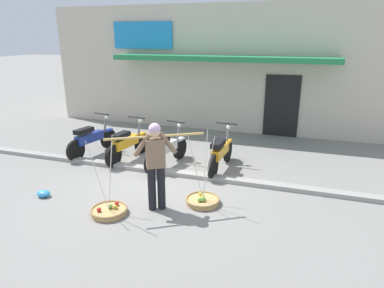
{
  "coord_description": "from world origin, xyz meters",
  "views": [
    {
      "loc": [
        2.91,
        -6.28,
        3.17
      ],
      "look_at": [
        0.62,
        0.6,
        0.85
      ],
      "focal_mm": 31.6,
      "sensor_mm": 36.0,
      "label": 1
    }
  ],
  "objects_px": {
    "fruit_basket_left_side": "(109,210)",
    "motorcycle_third_in_row": "(166,149)",
    "motorcycle_second_in_row": "(127,144)",
    "motorcycle_end_of_row": "(221,152)",
    "motorcycle_nearest_shop": "(91,139)",
    "plastic_litter_bag": "(44,194)",
    "fruit_basket_right_side": "(203,200)",
    "fruit_vendor": "(156,161)"
  },
  "relations": [
    {
      "from": "fruit_basket_left_side",
      "to": "motorcycle_third_in_row",
      "type": "height_order",
      "value": "fruit_basket_left_side"
    },
    {
      "from": "motorcycle_second_in_row",
      "to": "motorcycle_end_of_row",
      "type": "distance_m",
      "value": 2.52
    },
    {
      "from": "motorcycle_nearest_shop",
      "to": "motorcycle_end_of_row",
      "type": "distance_m",
      "value": 3.67
    },
    {
      "from": "motorcycle_nearest_shop",
      "to": "plastic_litter_bag",
      "type": "distance_m",
      "value": 2.67
    },
    {
      "from": "motorcycle_nearest_shop",
      "to": "motorcycle_end_of_row",
      "type": "height_order",
      "value": "same"
    },
    {
      "from": "motorcycle_second_in_row",
      "to": "motorcycle_third_in_row",
      "type": "xyz_separation_m",
      "value": [
        1.16,
        -0.11,
        0.0
      ]
    },
    {
      "from": "motorcycle_second_in_row",
      "to": "plastic_litter_bag",
      "type": "height_order",
      "value": "motorcycle_second_in_row"
    },
    {
      "from": "fruit_basket_left_side",
      "to": "motorcycle_third_in_row",
      "type": "xyz_separation_m",
      "value": [
        0.08,
        2.58,
        0.38
      ]
    },
    {
      "from": "fruit_basket_left_side",
      "to": "fruit_basket_right_side",
      "type": "distance_m",
      "value": 1.8
    },
    {
      "from": "fruit_basket_left_side",
      "to": "motorcycle_second_in_row",
      "type": "height_order",
      "value": "fruit_basket_left_side"
    },
    {
      "from": "motorcycle_end_of_row",
      "to": "plastic_litter_bag",
      "type": "distance_m",
      "value": 4.07
    },
    {
      "from": "motorcycle_nearest_shop",
      "to": "plastic_litter_bag",
      "type": "height_order",
      "value": "motorcycle_nearest_shop"
    },
    {
      "from": "fruit_basket_left_side",
      "to": "motorcycle_second_in_row",
      "type": "xyz_separation_m",
      "value": [
        -1.08,
        2.69,
        0.38
      ]
    },
    {
      "from": "fruit_basket_left_side",
      "to": "motorcycle_nearest_shop",
      "type": "distance_m",
      "value": 3.57
    },
    {
      "from": "fruit_basket_left_side",
      "to": "motorcycle_second_in_row",
      "type": "relative_size",
      "value": 0.8
    },
    {
      "from": "fruit_basket_right_side",
      "to": "plastic_litter_bag",
      "type": "relative_size",
      "value": 5.18
    },
    {
      "from": "fruit_basket_right_side",
      "to": "motorcycle_second_in_row",
      "type": "distance_m",
      "value": 3.17
    },
    {
      "from": "motorcycle_nearest_shop",
      "to": "plastic_litter_bag",
      "type": "bearing_deg",
      "value": -77.62
    },
    {
      "from": "fruit_basket_left_side",
      "to": "motorcycle_second_in_row",
      "type": "bearing_deg",
      "value": 111.79
    },
    {
      "from": "fruit_basket_left_side",
      "to": "motorcycle_third_in_row",
      "type": "distance_m",
      "value": 2.61
    },
    {
      "from": "motorcycle_third_in_row",
      "to": "fruit_basket_right_side",
      "type": "bearing_deg",
      "value": -48.37
    },
    {
      "from": "motorcycle_end_of_row",
      "to": "plastic_litter_bag",
      "type": "bearing_deg",
      "value": -140.03
    },
    {
      "from": "fruit_basket_right_side",
      "to": "motorcycle_nearest_shop",
      "type": "xyz_separation_m",
      "value": [
        -3.77,
        1.82,
        0.38
      ]
    },
    {
      "from": "fruit_basket_right_side",
      "to": "motorcycle_second_in_row",
      "type": "xyz_separation_m",
      "value": [
        -2.62,
        1.75,
        0.38
      ]
    },
    {
      "from": "motorcycle_end_of_row",
      "to": "fruit_basket_right_side",
      "type": "bearing_deg",
      "value": -87.08
    },
    {
      "from": "motorcycle_second_in_row",
      "to": "motorcycle_third_in_row",
      "type": "distance_m",
      "value": 1.16
    },
    {
      "from": "motorcycle_end_of_row",
      "to": "plastic_litter_bag",
      "type": "height_order",
      "value": "motorcycle_end_of_row"
    },
    {
      "from": "fruit_basket_right_side",
      "to": "motorcycle_nearest_shop",
      "type": "height_order",
      "value": "fruit_basket_right_side"
    },
    {
      "from": "motorcycle_second_in_row",
      "to": "plastic_litter_bag",
      "type": "bearing_deg",
      "value": -103.18
    },
    {
      "from": "fruit_basket_left_side",
      "to": "plastic_litter_bag",
      "type": "height_order",
      "value": "fruit_basket_left_side"
    },
    {
      "from": "motorcycle_third_in_row",
      "to": "motorcycle_end_of_row",
      "type": "bearing_deg",
      "value": 8.81
    },
    {
      "from": "fruit_vendor",
      "to": "plastic_litter_bag",
      "type": "xyz_separation_m",
      "value": [
        -2.43,
        -0.28,
        -0.91
      ]
    },
    {
      "from": "motorcycle_third_in_row",
      "to": "plastic_litter_bag",
      "type": "bearing_deg",
      "value": -126.11
    },
    {
      "from": "fruit_vendor",
      "to": "fruit_basket_right_side",
      "type": "relative_size",
      "value": 1.17
    },
    {
      "from": "motorcycle_second_in_row",
      "to": "plastic_litter_bag",
      "type": "relative_size",
      "value": 6.48
    },
    {
      "from": "fruit_basket_right_side",
      "to": "plastic_litter_bag",
      "type": "distance_m",
      "value": 3.29
    },
    {
      "from": "fruit_basket_right_side",
      "to": "motorcycle_end_of_row",
      "type": "height_order",
      "value": "fruit_basket_right_side"
    },
    {
      "from": "fruit_vendor",
      "to": "motorcycle_end_of_row",
      "type": "relative_size",
      "value": 0.93
    },
    {
      "from": "motorcycle_end_of_row",
      "to": "fruit_basket_left_side",
      "type": "bearing_deg",
      "value": -117.34
    },
    {
      "from": "fruit_vendor",
      "to": "fruit_basket_left_side",
      "type": "bearing_deg",
      "value": -148.49
    },
    {
      "from": "fruit_vendor",
      "to": "fruit_basket_left_side",
      "type": "height_order",
      "value": "fruit_vendor"
    },
    {
      "from": "motorcycle_nearest_shop",
      "to": "motorcycle_third_in_row",
      "type": "bearing_deg",
      "value": -4.58
    }
  ]
}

